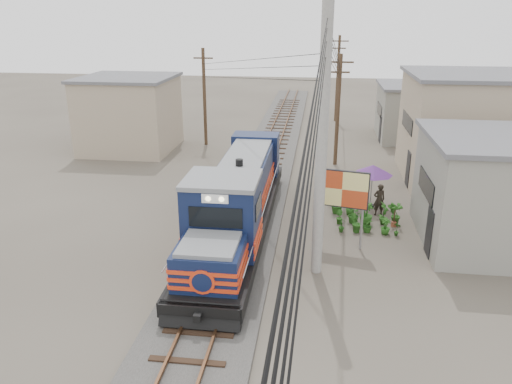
# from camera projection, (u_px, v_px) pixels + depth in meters

# --- Properties ---
(ground) EXTENTS (120.00, 120.00, 0.00)m
(ground) POSITION_uv_depth(u_px,v_px,m) (229.00, 259.00, 20.06)
(ground) COLOR #473F35
(ground) RESTS_ON ground
(ballast) EXTENTS (3.60, 70.00, 0.16)m
(ballast) POSITION_uv_depth(u_px,v_px,m) (259.00, 180.00, 29.36)
(ballast) COLOR #595651
(ballast) RESTS_ON ground
(track) EXTENTS (1.15, 70.00, 0.12)m
(track) POSITION_uv_depth(u_px,v_px,m) (259.00, 177.00, 29.30)
(track) COLOR #51331E
(track) RESTS_ON ground
(locomotive) EXTENTS (2.71, 14.74, 3.65)m
(locomotive) POSITION_uv_depth(u_px,v_px,m) (238.00, 201.00, 21.70)
(locomotive) COLOR black
(locomotive) RESTS_ON ground
(utility_pole_main) EXTENTS (0.40, 0.40, 10.00)m
(utility_pole_main) POSITION_uv_depth(u_px,v_px,m) (322.00, 145.00, 17.47)
(utility_pole_main) COLOR #9E9B93
(utility_pole_main) RESTS_ON ground
(wooden_pole_mid) EXTENTS (1.60, 0.24, 7.00)m
(wooden_pole_mid) POSITION_uv_depth(u_px,v_px,m) (338.00, 108.00, 31.33)
(wooden_pole_mid) COLOR #4C3826
(wooden_pole_mid) RESTS_ON ground
(wooden_pole_far) EXTENTS (1.60, 0.24, 7.50)m
(wooden_pole_far) POSITION_uv_depth(u_px,v_px,m) (338.00, 77.00, 44.26)
(wooden_pole_far) COLOR #4C3826
(wooden_pole_far) RESTS_ON ground
(wooden_pole_left) EXTENTS (1.60, 0.24, 7.00)m
(wooden_pole_left) POSITION_uv_depth(u_px,v_px,m) (204.00, 95.00, 36.20)
(wooden_pole_left) COLOR #4C3826
(wooden_pole_left) RESTS_ON ground
(power_lines) EXTENTS (9.65, 19.00, 3.30)m
(power_lines) POSITION_uv_depth(u_px,v_px,m) (253.00, 50.00, 25.43)
(power_lines) COLOR black
(power_lines) RESTS_ON ground
(shophouse_mid) EXTENTS (8.40, 7.35, 6.20)m
(shophouse_mid) POSITION_uv_depth(u_px,v_px,m) (479.00, 128.00, 28.69)
(shophouse_mid) COLOR tan
(shophouse_mid) RESTS_ON ground
(shophouse_back) EXTENTS (6.30, 6.30, 4.20)m
(shophouse_back) POSITION_uv_depth(u_px,v_px,m) (419.00, 112.00, 38.54)
(shophouse_back) COLOR gray
(shophouse_back) RESTS_ON ground
(shophouse_left) EXTENTS (6.30, 6.30, 5.20)m
(shophouse_left) POSITION_uv_depth(u_px,v_px,m) (130.00, 113.00, 35.30)
(shophouse_left) COLOR tan
(shophouse_left) RESTS_ON ground
(billboard) EXTENTS (2.16, 0.59, 3.37)m
(billboard) POSITION_uv_depth(u_px,v_px,m) (342.00, 191.00, 20.37)
(billboard) COLOR #99999E
(billboard) RESTS_ON ground
(market_umbrella) EXTENTS (2.03, 2.03, 2.22)m
(market_umbrella) POSITION_uv_depth(u_px,v_px,m) (373.00, 170.00, 24.87)
(market_umbrella) COLOR black
(market_umbrella) RESTS_ON ground
(vendor) EXTENTS (0.66, 0.52, 1.59)m
(vendor) POSITION_uv_depth(u_px,v_px,m) (379.00, 200.00, 24.21)
(vendor) COLOR black
(vendor) RESTS_ON ground
(plant_nursery) EXTENTS (3.40, 3.01, 1.14)m
(plant_nursery) POSITION_uv_depth(u_px,v_px,m) (360.00, 214.00, 23.36)
(plant_nursery) COLOR #245819
(plant_nursery) RESTS_ON ground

